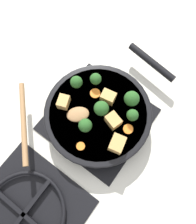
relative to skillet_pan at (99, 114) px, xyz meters
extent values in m
plane|color=silver|center=(0.00, 0.00, -0.05)|extent=(2.40, 2.40, 0.00)
cube|color=black|center=(0.00, 0.00, -0.05)|extent=(0.31, 0.31, 0.01)
torus|color=black|center=(0.00, 0.00, -0.03)|extent=(0.24, 0.24, 0.01)
cube|color=black|center=(0.00, 0.00, -0.03)|extent=(0.01, 0.23, 0.01)
cube|color=black|center=(0.00, 0.00, -0.03)|extent=(0.23, 0.01, 0.01)
cube|color=black|center=(0.00, 0.36, -0.05)|extent=(0.31, 0.31, 0.01)
torus|color=black|center=(0.00, 0.36, -0.03)|extent=(0.24, 0.24, 0.01)
cube|color=black|center=(0.00, 0.36, -0.03)|extent=(0.01, 0.23, 0.01)
cube|color=black|center=(0.00, 0.36, -0.03)|extent=(0.23, 0.01, 0.01)
cylinder|color=black|center=(0.00, 0.00, 0.00)|extent=(0.33, 0.33, 0.05)
cylinder|color=brown|center=(0.00, 0.00, 0.00)|extent=(0.30, 0.30, 0.04)
torus|color=black|center=(0.00, 0.00, 0.02)|extent=(0.33, 0.33, 0.01)
cylinder|color=black|center=(-0.04, -0.25, 0.01)|extent=(0.19, 0.05, 0.02)
ellipsoid|color=#A87A4C|center=(0.04, 0.05, 0.03)|extent=(0.08, 0.08, 0.01)
cylinder|color=#A87A4C|center=(0.16, 0.16, 0.03)|extent=(0.19, 0.19, 0.02)
cube|color=tan|center=(-0.06, 0.01, 0.04)|extent=(0.05, 0.05, 0.03)
cube|color=tan|center=(0.00, -0.05, 0.04)|extent=(0.05, 0.04, 0.03)
cube|color=tan|center=(-0.10, 0.05, 0.04)|extent=(0.05, 0.05, 0.04)
cube|color=tan|center=(0.10, 0.04, 0.04)|extent=(0.04, 0.05, 0.03)
cylinder|color=#709956|center=(-0.09, -0.04, 0.03)|extent=(0.01, 0.01, 0.01)
sphere|color=#285B23|center=(-0.09, -0.04, 0.05)|extent=(0.04, 0.04, 0.04)
cylinder|color=#709956|center=(0.11, -0.03, 0.03)|extent=(0.01, 0.01, 0.01)
sphere|color=#285B23|center=(0.11, -0.03, 0.05)|extent=(0.04, 0.04, 0.04)
cylinder|color=#709956|center=(-0.06, -0.08, 0.03)|extent=(0.01, 0.01, 0.01)
sphere|color=#285B23|center=(-0.06, -0.08, 0.05)|extent=(0.05, 0.05, 0.05)
cylinder|color=#709956|center=(0.07, -0.07, 0.03)|extent=(0.01, 0.01, 0.01)
sphere|color=#285B23|center=(0.07, -0.07, 0.05)|extent=(0.04, 0.04, 0.04)
cylinder|color=#709956|center=(0.00, 0.06, 0.03)|extent=(0.01, 0.01, 0.01)
sphere|color=#285B23|center=(0.00, 0.06, 0.05)|extent=(0.04, 0.04, 0.04)
cylinder|color=#709956|center=(-0.01, 0.00, 0.03)|extent=(0.01, 0.01, 0.01)
sphere|color=#285B23|center=(-0.01, 0.00, 0.05)|extent=(0.05, 0.05, 0.05)
cylinder|color=orange|center=(-0.02, 0.12, 0.02)|extent=(0.02, 0.02, 0.01)
cylinder|color=orange|center=(0.04, -0.04, 0.02)|extent=(0.03, 0.03, 0.01)
cylinder|color=orange|center=(-0.10, -0.01, 0.02)|extent=(0.03, 0.03, 0.01)
camera|label=1|loc=(-0.13, 0.18, 0.65)|focal=35.00mm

